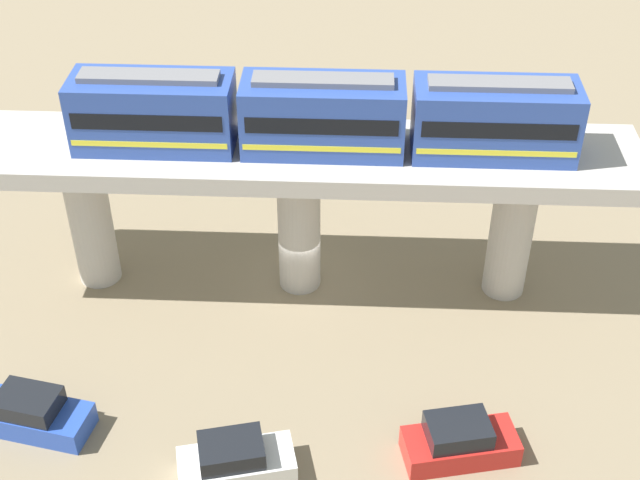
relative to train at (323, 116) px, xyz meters
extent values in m
plane|color=#84755B|center=(0.00, 1.05, -8.81)|extent=(120.00, 120.00, 0.00)
cylinder|color=#B7B2AA|center=(0.00, -8.33, -5.57)|extent=(1.90, 1.90, 6.48)
cylinder|color=#B7B2AA|center=(0.00, 1.05, -5.57)|extent=(1.90, 1.90, 6.48)
cylinder|color=#B7B2AA|center=(0.00, 10.42, -5.57)|extent=(1.90, 1.90, 6.48)
cube|color=#B7B2AA|center=(0.00, 1.05, -1.93)|extent=(5.20, 28.85, 0.80)
cube|color=#2D4CA5|center=(0.00, -6.95, -0.03)|extent=(2.60, 6.60, 3.00)
cube|color=black|center=(0.00, -6.95, 0.22)|extent=(2.64, 6.07, 0.70)
cube|color=yellow|center=(0.00, -6.95, -0.78)|extent=(2.64, 6.34, 0.24)
cube|color=slate|center=(0.00, -6.95, 1.59)|extent=(1.10, 5.61, 0.24)
cube|color=#2D4CA5|center=(0.00, 0.00, -0.03)|extent=(2.60, 6.60, 3.00)
cube|color=black|center=(0.00, 0.00, 0.22)|extent=(2.64, 6.07, 0.70)
cube|color=yellow|center=(0.00, 0.00, -0.78)|extent=(2.64, 6.34, 0.24)
cube|color=slate|center=(0.00, 0.00, 1.59)|extent=(1.10, 5.61, 0.24)
cube|color=#2D4CA5|center=(0.00, 6.95, -0.03)|extent=(2.60, 6.60, 3.00)
cube|color=black|center=(0.00, 6.95, 0.22)|extent=(2.64, 6.07, 0.70)
cube|color=yellow|center=(0.00, 6.95, -0.78)|extent=(2.64, 6.34, 0.24)
cube|color=slate|center=(0.00, 6.95, 1.59)|extent=(1.10, 5.61, 0.24)
cube|color=red|center=(-9.84, -5.54, -8.31)|extent=(2.63, 4.48, 1.00)
cube|color=black|center=(-9.84, -5.39, -7.43)|extent=(2.08, 2.59, 0.76)
cube|color=white|center=(-11.14, 2.62, -8.31)|extent=(2.74, 4.51, 1.00)
cube|color=black|center=(-11.14, 2.77, -7.43)|extent=(2.13, 2.62, 0.76)
cube|color=#284CB7|center=(-9.24, 10.58, -8.31)|extent=(2.59, 4.47, 1.00)
cube|color=black|center=(-9.24, 10.73, -7.43)|extent=(2.06, 2.58, 0.76)
cylinder|color=brown|center=(11.22, 3.52, -7.43)|extent=(0.36, 0.36, 2.77)
sphere|color=#479342|center=(11.22, 3.52, -5.18)|extent=(3.14, 3.14, 3.14)
camera|label=1|loc=(-31.39, -1.34, 17.33)|focal=49.18mm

